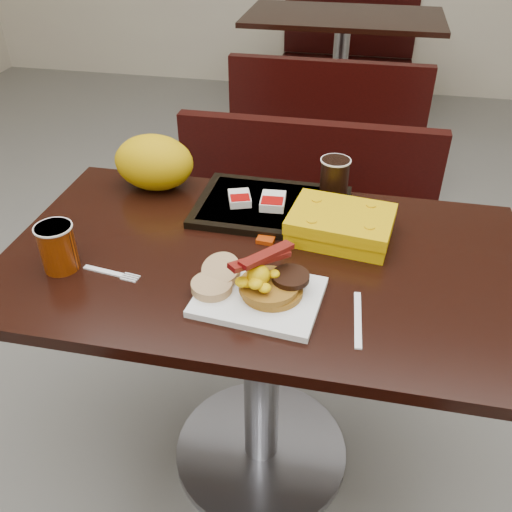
% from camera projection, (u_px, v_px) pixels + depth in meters
% --- Properties ---
extents(floor, '(6.00, 7.00, 0.01)m').
position_uv_depth(floor, '(261.00, 453.00, 1.71)').
color(floor, slate).
rests_on(floor, ground).
extents(table_near, '(1.20, 0.70, 0.75)m').
position_uv_depth(table_near, '(262.00, 369.00, 1.49)').
color(table_near, black).
rests_on(table_near, floor).
extents(bench_near_n, '(1.00, 0.46, 0.72)m').
position_uv_depth(bench_near_n, '(298.00, 235.00, 2.06)').
color(bench_near_n, black).
rests_on(bench_near_n, floor).
extents(table_far, '(1.20, 0.70, 0.75)m').
position_uv_depth(table_far, '(339.00, 76.00, 3.57)').
color(table_far, black).
rests_on(table_far, floor).
extents(bench_far_s, '(1.00, 0.46, 0.72)m').
position_uv_depth(bench_far_s, '(328.00, 118.00, 3.02)').
color(bench_far_s, black).
rests_on(bench_far_s, floor).
extents(bench_far_n, '(1.00, 0.46, 0.72)m').
position_uv_depth(bench_far_n, '(346.00, 50.00, 4.14)').
color(bench_far_n, black).
rests_on(bench_far_n, floor).
extents(platter, '(0.27, 0.22, 0.02)m').
position_uv_depth(platter, '(259.00, 297.00, 1.14)').
color(platter, white).
rests_on(platter, table_near).
extents(pancake_stack, '(0.15, 0.15, 0.03)m').
position_uv_depth(pancake_stack, '(272.00, 287.00, 1.13)').
color(pancake_stack, brown).
rests_on(pancake_stack, platter).
extents(sausage_patty, '(0.09, 0.09, 0.01)m').
position_uv_depth(sausage_patty, '(291.00, 277.00, 1.13)').
color(sausage_patty, black).
rests_on(sausage_patty, pancake_stack).
extents(scrambled_eggs, '(0.09, 0.08, 0.04)m').
position_uv_depth(scrambled_eggs, '(258.00, 276.00, 1.11)').
color(scrambled_eggs, '#FFDF05').
rests_on(scrambled_eggs, pancake_stack).
extents(bacon_strips, '(0.14, 0.15, 0.01)m').
position_uv_depth(bacon_strips, '(260.00, 259.00, 1.11)').
color(bacon_strips, '#4D0507').
rests_on(bacon_strips, scrambled_eggs).
extents(muffin_bottom, '(0.09, 0.09, 0.02)m').
position_uv_depth(muffin_bottom, '(212.00, 286.00, 1.14)').
color(muffin_bottom, tan).
rests_on(muffin_bottom, platter).
extents(muffin_top, '(0.10, 0.10, 0.05)m').
position_uv_depth(muffin_top, '(221.00, 270.00, 1.17)').
color(muffin_top, tan).
rests_on(muffin_top, platter).
extents(coffee_cup_near, '(0.09, 0.09, 0.11)m').
position_uv_depth(coffee_cup_near, '(58.00, 248.00, 1.21)').
color(coffee_cup_near, '#9C3605').
rests_on(coffee_cup_near, table_near).
extents(fork, '(0.14, 0.04, 0.00)m').
position_uv_depth(fork, '(104.00, 271.00, 1.22)').
color(fork, white).
rests_on(fork, table_near).
extents(knife, '(0.02, 0.17, 0.00)m').
position_uv_depth(knife, '(358.00, 319.00, 1.09)').
color(knife, white).
rests_on(knife, table_near).
extents(condiment_syrup, '(0.04, 0.03, 0.01)m').
position_uv_depth(condiment_syrup, '(266.00, 240.00, 1.32)').
color(condiment_syrup, '#9D2D06').
rests_on(condiment_syrup, table_near).
extents(tray, '(0.40, 0.29, 0.02)m').
position_uv_depth(tray, '(272.00, 207.00, 1.44)').
color(tray, black).
rests_on(tray, table_near).
extents(hashbrown_sleeve_left, '(0.08, 0.09, 0.02)m').
position_uv_depth(hashbrown_sleeve_left, '(240.00, 198.00, 1.44)').
color(hashbrown_sleeve_left, silver).
rests_on(hashbrown_sleeve_left, tray).
extents(hashbrown_sleeve_right, '(0.07, 0.09, 0.02)m').
position_uv_depth(hashbrown_sleeve_right, '(273.00, 201.00, 1.42)').
color(hashbrown_sleeve_right, silver).
rests_on(hashbrown_sleeve_right, tray).
extents(coffee_cup_far, '(0.09, 0.09, 0.10)m').
position_uv_depth(coffee_cup_far, '(334.00, 177.00, 1.44)').
color(coffee_cup_far, black).
rests_on(coffee_cup_far, tray).
extents(clamshell, '(0.26, 0.21, 0.07)m').
position_uv_depth(clamshell, '(341.00, 225.00, 1.32)').
color(clamshell, '#D09E03').
rests_on(clamshell, table_near).
extents(paper_bag, '(0.24, 0.19, 0.15)m').
position_uv_depth(paper_bag, '(154.00, 162.00, 1.50)').
color(paper_bag, '#CD9506').
rests_on(paper_bag, table_near).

